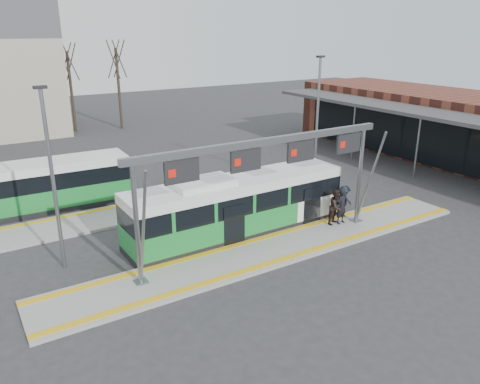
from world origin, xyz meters
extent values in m
plane|color=#2D2D30|center=(0.00, 0.00, 0.00)|extent=(120.00, 120.00, 0.00)
cube|color=gray|center=(0.00, 0.00, 0.07)|extent=(22.00, 3.00, 0.15)
cube|color=gray|center=(-4.00, 8.00, 0.07)|extent=(20.00, 3.00, 0.15)
cube|color=gold|center=(0.00, 1.15, 0.16)|extent=(22.00, 0.35, 0.02)
cube|color=gold|center=(0.00, -1.15, 0.16)|extent=(22.00, 0.35, 0.02)
cube|color=gold|center=(-4.00, 9.15, 0.16)|extent=(20.00, 0.35, 0.02)
cylinder|color=slate|center=(-6.50, 0.30, 2.67)|extent=(0.20, 0.20, 5.05)
cube|color=slate|center=(-6.50, 0.30, 0.18)|extent=(0.50, 0.50, 0.06)
cylinder|color=slate|center=(-6.50, -0.40, 2.67)|extent=(0.12, 1.46, 4.90)
cylinder|color=slate|center=(5.50, 0.30, 2.67)|extent=(0.20, 0.20, 5.05)
cube|color=slate|center=(5.50, 0.30, 0.18)|extent=(0.50, 0.50, 0.06)
cylinder|color=slate|center=(5.50, -0.40, 2.67)|extent=(0.12, 1.46, 4.90)
cube|color=slate|center=(-0.50, 0.30, 5.20)|extent=(13.00, 0.25, 0.30)
cube|color=black|center=(-4.50, 0.30, 4.50)|extent=(1.50, 0.12, 0.95)
cube|color=#B7140B|center=(-4.95, 0.23, 4.50)|extent=(0.32, 0.02, 0.32)
cube|color=black|center=(-1.50, 0.30, 4.50)|extent=(1.50, 0.12, 0.95)
cube|color=#B7140B|center=(-1.95, 0.23, 4.50)|extent=(0.32, 0.02, 0.32)
cube|color=black|center=(1.50, 0.30, 4.50)|extent=(1.50, 0.12, 0.95)
cube|color=#B7140B|center=(1.05, 0.23, 4.50)|extent=(0.32, 0.02, 0.32)
cube|color=black|center=(4.50, 0.30, 4.50)|extent=(1.50, 0.12, 0.95)
cube|color=#B7140B|center=(4.05, 0.23, 4.50)|extent=(0.32, 0.02, 0.32)
cube|color=brown|center=(22.00, 4.00, 2.50)|extent=(8.00, 32.00, 5.00)
cube|color=black|center=(17.80, 4.00, 2.00)|extent=(0.15, 28.00, 3.60)
cube|color=#3F3F42|center=(16.50, 4.00, 4.30)|extent=(4.00, 30.00, 0.25)
cylinder|color=slate|center=(14.80, 4.00, 2.15)|extent=(0.14, 0.14, 4.30)
cylinder|color=slate|center=(14.80, 10.00, 2.15)|extent=(0.14, 0.14, 4.30)
cube|color=black|center=(-0.48, 2.61, 0.17)|extent=(11.53, 2.56, 0.34)
cube|color=#1B7D32|center=(-0.48, 2.61, 0.89)|extent=(11.53, 2.56, 1.10)
cube|color=black|center=(-0.48, 2.61, 1.92)|extent=(11.53, 2.49, 0.96)
cube|color=white|center=(-0.48, 2.61, 2.64)|extent=(11.53, 2.56, 0.48)
cube|color=orange|center=(5.27, 2.66, 2.54)|extent=(0.07, 1.71, 0.27)
cube|color=white|center=(-2.39, 2.59, 3.02)|extent=(2.89, 1.74, 0.29)
cylinder|color=black|center=(-4.49, 1.49, 0.48)|extent=(0.96, 0.30, 0.96)
cylinder|color=black|center=(-4.52, 3.64, 0.48)|extent=(0.96, 0.30, 0.96)
cylinder|color=black|center=(2.99, 1.57, 0.48)|extent=(0.96, 0.30, 0.96)
cylinder|color=black|center=(2.97, 3.71, 0.48)|extent=(0.96, 0.30, 0.96)
cube|color=black|center=(-8.94, 11.30, 0.16)|extent=(11.27, 2.76, 0.33)
cube|color=#1B7D32|center=(-8.94, 11.30, 0.86)|extent=(11.27, 2.76, 1.07)
cube|color=black|center=(-8.94, 11.30, 1.87)|extent=(11.26, 2.69, 0.93)
cube|color=white|center=(-8.94, 11.30, 2.56)|extent=(11.27, 2.76, 0.47)
cylinder|color=black|center=(-5.62, 10.14, 0.47)|extent=(0.94, 0.31, 0.93)
cylinder|color=black|center=(-5.55, 12.22, 0.47)|extent=(0.94, 0.31, 0.93)
imported|color=black|center=(4.62, 0.52, 1.10)|extent=(0.74, 0.54, 1.90)
imported|color=black|center=(4.32, 0.64, 1.09)|extent=(1.09, 0.96, 1.88)
imported|color=#1A242F|center=(5.31, 1.10, 1.04)|extent=(1.21, 0.77, 1.77)
cylinder|color=#382B21|center=(-1.18, 32.57, 3.91)|extent=(0.28, 0.28, 7.83)
cylinder|color=#382B21|center=(3.28, 31.52, 4.02)|extent=(0.28, 0.28, 8.05)
cylinder|color=slate|center=(-8.77, 3.50, 3.85)|extent=(0.16, 0.16, 7.71)
cube|color=black|center=(-8.77, 3.50, 7.71)|extent=(0.50, 0.25, 0.12)
cylinder|color=slate|center=(7.12, 5.63, 4.14)|extent=(0.16, 0.16, 8.28)
cube|color=black|center=(7.12, 5.63, 8.28)|extent=(0.50, 0.25, 0.12)
camera|label=1|loc=(-11.94, -15.87, 9.81)|focal=35.00mm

